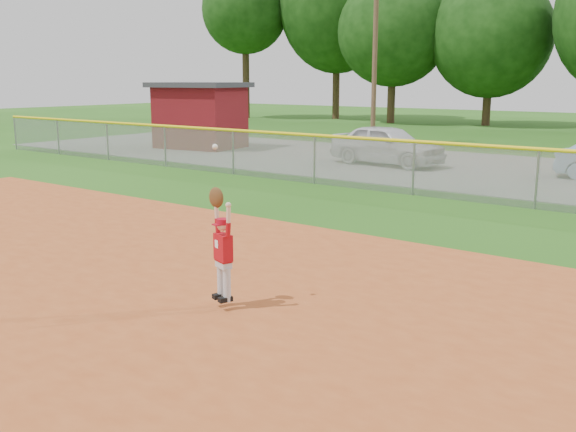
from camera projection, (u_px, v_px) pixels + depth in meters
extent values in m
plane|color=#235413|center=(132.00, 285.00, 10.11)|extent=(120.00, 120.00, 0.00)
cube|color=slate|center=(488.00, 171.00, 22.67)|extent=(44.00, 10.00, 0.03)
imported|color=silver|center=(387.00, 145.00, 23.93)|extent=(4.54, 2.14, 1.50)
cube|color=#570C10|center=(200.00, 118.00, 29.83)|extent=(3.93, 3.16, 2.81)
cube|color=#333338|center=(199.00, 85.00, 29.51)|extent=(4.44, 3.67, 0.22)
cube|color=gray|center=(414.00, 169.00, 17.80)|extent=(40.00, 0.03, 1.50)
cylinder|color=yellow|center=(415.00, 142.00, 17.65)|extent=(40.00, 0.10, 0.10)
cylinder|color=gray|center=(15.00, 133.00, 29.46)|extent=(0.06, 0.06, 1.50)
cylinder|color=gray|center=(58.00, 137.00, 27.52)|extent=(0.06, 0.06, 1.50)
cylinder|color=gray|center=(108.00, 141.00, 25.58)|extent=(0.06, 0.06, 1.50)
cylinder|color=gray|center=(165.00, 146.00, 23.63)|extent=(0.06, 0.06, 1.50)
cylinder|color=gray|center=(233.00, 152.00, 21.69)|extent=(0.06, 0.06, 1.50)
cylinder|color=gray|center=(314.00, 160.00, 19.75)|extent=(0.06, 0.06, 1.50)
cylinder|color=gray|center=(414.00, 169.00, 17.80)|extent=(0.06, 0.06, 1.50)
cylinder|color=gray|center=(537.00, 180.00, 15.86)|extent=(0.06, 0.06, 1.50)
cylinder|color=#4C3823|center=(375.00, 51.00, 31.10)|extent=(0.24, 0.24, 9.00)
cylinder|color=#422D1C|center=(246.00, 82.00, 52.87)|extent=(0.56, 0.56, 5.87)
ellipsoid|color=#193F0F|center=(245.00, 9.00, 51.67)|extent=(6.95, 6.95, 7.05)
cylinder|color=#422D1C|center=(336.00, 81.00, 51.63)|extent=(0.56, 0.56, 6.10)
ellipsoid|color=#193F0F|center=(337.00, 3.00, 50.38)|extent=(9.19, 9.19, 10.85)
cylinder|color=#422D1C|center=(391.00, 92.00, 46.85)|extent=(0.56, 0.56, 4.43)
ellipsoid|color=#193F0F|center=(393.00, 31.00, 45.94)|extent=(8.01, 8.01, 7.88)
cylinder|color=#422D1C|center=(487.00, 96.00, 44.35)|extent=(0.56, 0.56, 4.11)
ellipsoid|color=#193F0F|center=(491.00, 36.00, 43.51)|extent=(8.19, 8.19, 8.39)
cylinder|color=silver|center=(221.00, 281.00, 9.01)|extent=(0.14, 0.14, 0.49)
cylinder|color=silver|center=(227.00, 285.00, 8.87)|extent=(0.14, 0.14, 0.49)
cube|color=black|center=(220.00, 296.00, 9.04)|extent=(0.16, 0.22, 0.07)
cube|color=black|center=(225.00, 299.00, 8.89)|extent=(0.16, 0.22, 0.07)
cube|color=silver|center=(224.00, 264.00, 8.88)|extent=(0.28, 0.21, 0.10)
cube|color=maroon|center=(223.00, 260.00, 8.87)|extent=(0.30, 0.23, 0.04)
cube|color=#A20B13|center=(223.00, 247.00, 8.83)|extent=(0.33, 0.25, 0.37)
cube|color=white|center=(216.00, 244.00, 8.81)|extent=(0.08, 0.04, 0.11)
sphere|color=beige|center=(223.00, 225.00, 8.76)|extent=(0.21, 0.21, 0.17)
cylinder|color=#A70A1C|center=(223.00, 221.00, 8.75)|extent=(0.22, 0.22, 0.08)
cube|color=#A70A1C|center=(217.00, 225.00, 8.71)|extent=(0.15, 0.13, 0.02)
cylinder|color=#A20B13|center=(218.00, 225.00, 8.90)|extent=(0.11, 0.10, 0.20)
cylinder|color=beige|center=(217.00, 211.00, 8.87)|extent=(0.09, 0.08, 0.22)
ellipsoid|color=#4C2D14|center=(216.00, 197.00, 8.83)|extent=(0.28, 0.19, 0.29)
sphere|color=white|center=(215.00, 147.00, 8.69)|extent=(0.09, 0.09, 0.07)
cylinder|color=#A20B13|center=(228.00, 230.00, 8.64)|extent=(0.11, 0.10, 0.20)
cylinder|color=beige|center=(229.00, 215.00, 8.59)|extent=(0.09, 0.08, 0.22)
sphere|color=beige|center=(228.00, 205.00, 8.56)|extent=(0.10, 0.10, 0.08)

